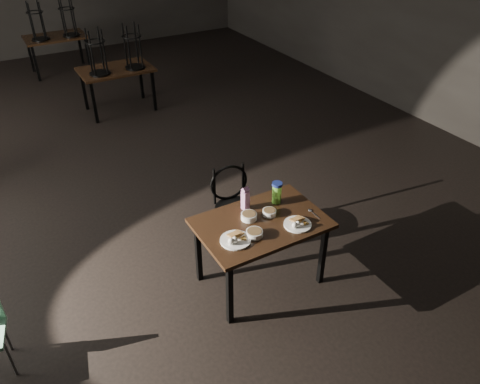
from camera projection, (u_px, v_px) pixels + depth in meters
main_table at (261, 228)px, 4.41m from camera, size 1.20×0.80×0.75m
plate_left at (235, 239)px, 4.12m from camera, size 0.28×0.28×0.09m
plate_right at (298, 223)px, 4.31m from camera, size 0.26×0.26×0.08m
bowl_near at (249, 216)px, 4.38m from camera, size 0.15×0.15×0.06m
bowl_far at (269, 212)px, 4.44m from camera, size 0.13×0.13×0.05m
bowl_big at (254, 233)px, 4.18m from camera, size 0.15×0.15×0.05m
juice_carton at (245, 199)px, 4.47m from camera, size 0.07×0.07×0.25m
water_bottle at (277, 192)px, 4.57m from camera, size 0.13×0.13×0.22m
spoon at (311, 211)px, 4.50m from camera, size 0.04×0.18×0.01m
bentwood_chair at (233, 201)px, 5.00m from camera, size 0.46×0.45×0.92m
bg_table_right at (116, 69)px, 7.87m from camera, size 1.20×0.80×1.48m
bg_table_far at (55, 36)px, 9.51m from camera, size 1.20×0.80×1.48m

